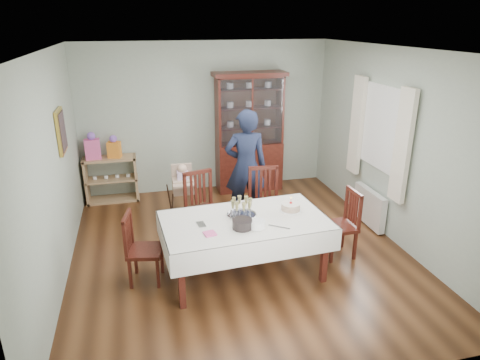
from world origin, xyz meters
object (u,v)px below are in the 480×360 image
object	(u,v)px
chair_far_left	(204,222)
chair_far_right	(265,217)
sideboard	(112,179)
birthday_cake	(291,207)
high_chair	(184,200)
woman	(246,167)
champagne_tray	(242,211)
chair_end_left	(145,261)
gift_bag_orange	(114,148)
gift_bag_pink	(92,147)
chair_end_right	(339,236)
dining_table	(245,247)
china_cabinet	(249,131)

from	to	relation	value
chair_far_left	chair_far_right	bearing A→B (deg)	-19.70
sideboard	birthday_cake	xyz separation A→B (m)	(2.30, -2.76, 0.41)
high_chair	birthday_cake	size ratio (longest dim) A/B	3.51
woman	champagne_tray	distance (m)	1.48
chair_end_left	gift_bag_orange	xyz separation A→B (m)	(-0.36, 2.69, 0.71)
sideboard	birthday_cake	world-z (taller)	birthday_cake
birthday_cake	gift_bag_pink	size ratio (longest dim) A/B	0.59
chair_far_right	chair_end_right	xyz separation A→B (m)	(0.82, -0.75, -0.03)
sideboard	gift_bag_pink	xyz separation A→B (m)	(-0.25, -0.02, 0.61)
woman	high_chair	xyz separation A→B (m)	(-0.97, 0.16, -0.52)
birthday_cake	gift_bag_orange	xyz separation A→B (m)	(-2.20, 2.74, 0.16)
chair_end_left	woman	bearing A→B (deg)	-37.91
sideboard	champagne_tray	distance (m)	3.24
chair_far_right	woman	xyz separation A→B (m)	(-0.13, 0.62, 0.59)
dining_table	china_cabinet	size ratio (longest dim) A/B	0.95
chair_far_left	gift_bag_pink	xyz separation A→B (m)	(-1.58, 1.86, 0.70)
sideboard	chair_end_right	bearing A→B (deg)	-41.68
sideboard	birthday_cake	bearing A→B (deg)	-50.11
chair_end_left	woman	world-z (taller)	woman
high_chair	champagne_tray	size ratio (longest dim) A/B	2.63
high_chair	gift_bag_orange	size ratio (longest dim) A/B	2.46
chair_end_right	woman	size ratio (longest dim) A/B	0.51
birthday_cake	gift_bag_orange	world-z (taller)	gift_bag_orange
dining_table	gift_bag_pink	world-z (taller)	gift_bag_pink
chair_end_left	woman	xyz separation A→B (m)	(1.64, 1.37, 0.63)
woman	chair_far_left	bearing A→B (deg)	40.24
china_cabinet	high_chair	distance (m)	1.94
high_chair	sideboard	bearing A→B (deg)	134.33
champagne_tray	gift_bag_orange	size ratio (longest dim) A/B	0.94
sideboard	woman	xyz separation A→B (m)	(2.09, -1.33, 0.50)
birthday_cake	gift_bag_orange	size ratio (longest dim) A/B	0.70
gift_bag_pink	birthday_cake	bearing A→B (deg)	-46.97
champagne_tray	gift_bag_orange	bearing A→B (deg)	119.89
chair_end_right	gift_bag_orange	size ratio (longest dim) A/B	2.36
high_chair	birthday_cake	distance (m)	2.02
dining_table	china_cabinet	distance (m)	3.04
sideboard	gift_bag_pink	world-z (taller)	gift_bag_pink
dining_table	chair_far_left	size ratio (longest dim) A/B	2.02
dining_table	high_chair	xyz separation A→B (m)	(-0.55, 1.68, -0.01)
chair_end_left	chair_end_right	distance (m)	2.58
high_chair	gift_bag_pink	distance (m)	1.91
chair_far_right	chair_end_right	bearing A→B (deg)	-37.01
china_cabinet	sideboard	distance (m)	2.60
dining_table	woman	world-z (taller)	woman
dining_table	birthday_cake	distance (m)	0.76
china_cabinet	chair_far_left	size ratio (longest dim) A/B	2.13
china_cabinet	chair_end_left	bearing A→B (deg)	-127.28
dining_table	champagne_tray	bearing A→B (deg)	95.28
dining_table	high_chair	size ratio (longest dim) A/B	2.14
chair_end_left	gift_bag_pink	size ratio (longest dim) A/B	1.91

